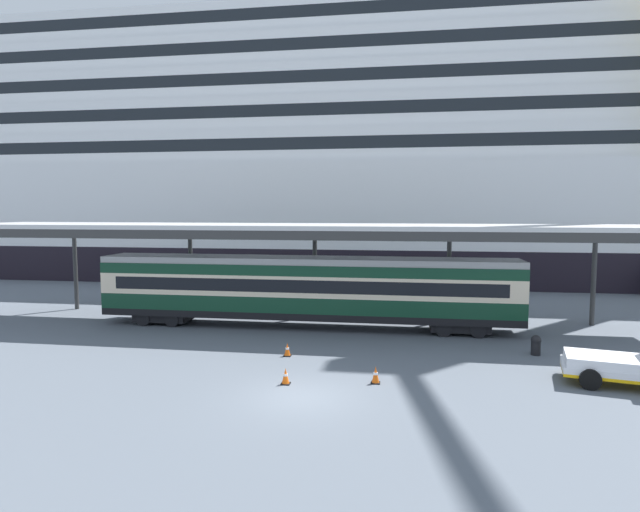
# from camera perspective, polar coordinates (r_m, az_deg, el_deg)

# --- Properties ---
(ground_plane) EXTENTS (400.00, 400.00, 0.00)m
(ground_plane) POSITION_cam_1_polar(r_m,az_deg,el_deg) (19.97, -1.91, -15.04)
(ground_plane) COLOR slate
(cruise_ship) EXTENTS (150.27, 31.55, 35.68)m
(cruise_ship) POSITION_cam_1_polar(r_m,az_deg,el_deg) (62.84, -2.58, 9.85)
(cruise_ship) COLOR black
(cruise_ship) RESTS_ON ground
(platform_canopy) EXTENTS (41.76, 6.08, 5.99)m
(platform_canopy) POSITION_cam_1_polar(r_m,az_deg,el_deg) (30.63, -1.41, 2.98)
(platform_canopy) COLOR silver
(platform_canopy) RESTS_ON ground
(train_carriage) EXTENTS (24.11, 2.81, 4.11)m
(train_carriage) POSITION_cam_1_polar(r_m,az_deg,el_deg) (30.54, -1.54, -3.50)
(train_carriage) COLOR black
(train_carriage) RESTS_ON ground
(traffic_cone_near) EXTENTS (0.36, 0.36, 0.68)m
(traffic_cone_near) POSITION_cam_1_polar(r_m,az_deg,el_deg) (21.42, 6.06, -12.71)
(traffic_cone_near) COLOR black
(traffic_cone_near) RESTS_ON ground
(traffic_cone_mid) EXTENTS (0.36, 0.36, 0.64)m
(traffic_cone_mid) POSITION_cam_1_polar(r_m,az_deg,el_deg) (21.25, -3.76, -12.89)
(traffic_cone_mid) COLOR black
(traffic_cone_mid) RESTS_ON ground
(traffic_cone_far) EXTENTS (0.36, 0.36, 0.63)m
(traffic_cone_far) POSITION_cam_1_polar(r_m,az_deg,el_deg) (25.07, -3.57, -10.10)
(traffic_cone_far) COLOR black
(traffic_cone_far) RESTS_ON ground
(quay_bollard) EXTENTS (0.48, 0.48, 0.96)m
(quay_bollard) POSITION_cam_1_polar(r_m,az_deg,el_deg) (27.13, 22.39, -8.85)
(quay_bollard) COLOR black
(quay_bollard) RESTS_ON ground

